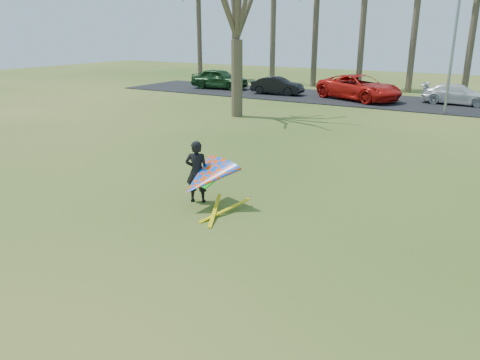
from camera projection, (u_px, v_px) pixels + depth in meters
The scene contains 8 objects.
ground at pixel (194, 250), 10.46m from camera, with size 100.00×100.00×0.00m, color #1F5011.
parking_strip at pixel (419, 104), 30.85m from camera, with size 46.00×7.00×0.06m, color black.
streetlight at pixel (458, 34), 25.99m from camera, with size 2.28×0.18×8.00m.
car_0 at pixel (220, 79), 38.36m from camera, with size 1.90×4.72×1.61m, color #173B1A.
car_1 at pixel (277, 86), 35.00m from camera, with size 1.36×3.91×1.29m, color black.
car_2 at pixel (359, 87), 32.21m from camera, with size 2.81×6.10×1.69m, color red.
car_3 at pixel (457, 94), 30.34m from camera, with size 1.79×4.40×1.28m, color silver.
kite_flyer at pixel (204, 177), 12.79m from camera, with size 2.13×2.39×2.02m.
Camera 1 is at (5.75, -7.59, 4.70)m, focal length 35.00 mm.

